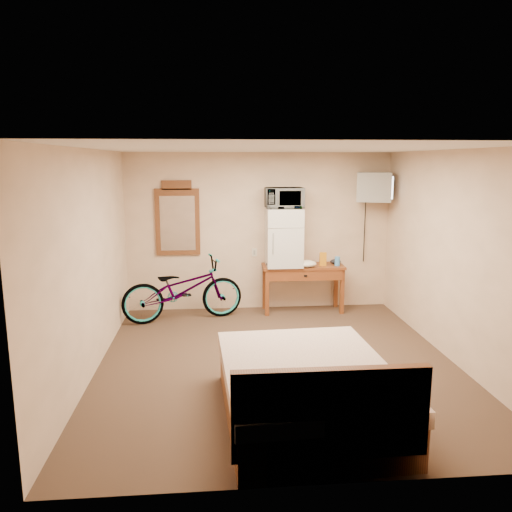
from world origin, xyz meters
name	(u,v)px	position (x,y,z in m)	size (l,w,h in m)	color
room	(278,260)	(0.00, 0.00, 1.25)	(4.60, 4.64, 2.50)	#453022
desk	(303,273)	(0.67, 2.00, 0.62)	(1.29, 0.51, 0.75)	maroon
mini_fridge	(284,237)	(0.36, 2.04, 1.20)	(0.55, 0.54, 0.90)	silver
microwave	(284,198)	(0.36, 2.04, 1.81)	(0.57, 0.39, 0.32)	silver
snack_bag	(323,259)	(0.97, 1.98, 0.85)	(0.10, 0.06, 0.21)	orange
blue_cup	(337,261)	(1.20, 1.96, 0.82)	(0.08, 0.08, 0.14)	#4595EC
cloth_cream	(305,264)	(0.68, 1.89, 0.80)	(0.34, 0.26, 0.11)	white
cloth_dark_a	(274,264)	(0.20, 1.92, 0.80)	(0.26, 0.19, 0.10)	black
cloth_dark_b	(335,262)	(1.20, 2.09, 0.79)	(0.17, 0.14, 0.08)	black
crt_television	(374,187)	(1.76, 2.02, 1.97)	(0.62, 0.66, 0.45)	black
wall_mirror	(178,219)	(-1.29, 2.27, 1.47)	(0.69, 0.04, 1.17)	brown
bicycle	(183,289)	(-1.20, 1.74, 0.48)	(0.63, 1.81, 0.95)	black
bed	(307,391)	(0.10, -1.38, 0.30)	(1.60, 2.06, 0.90)	brown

